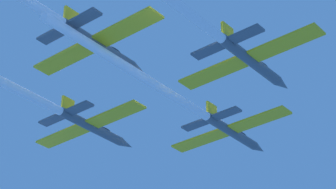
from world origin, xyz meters
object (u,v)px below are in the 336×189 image
(jet_lead, at_px, (188,105))
(jet_left_wing, at_px, (29,95))
(jet_slot, at_px, (34,5))
(jet_right_wing, at_px, (197,20))

(jet_lead, relative_size, jet_left_wing, 0.93)
(jet_left_wing, xyz_separation_m, jet_slot, (12.69, -10.48, 1.64))
(jet_lead, height_order, jet_right_wing, jet_lead)
(jet_lead, height_order, jet_slot, jet_slot)
(jet_lead, xyz_separation_m, jet_right_wing, (12.30, -14.29, -0.31))
(jet_lead, relative_size, jet_right_wing, 0.97)
(jet_lead, distance_m, jet_left_wing, 20.18)
(jet_left_wing, xyz_separation_m, jet_right_wing, (25.70, 0.79, 0.05))
(jet_lead, distance_m, jet_right_wing, 18.86)
(jet_right_wing, bearing_deg, jet_left_wing, -178.23)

